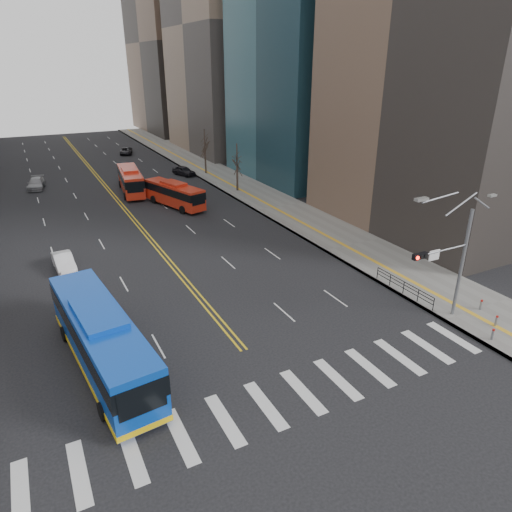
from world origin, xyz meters
TOP-DOWN VIEW (x-y plane):
  - ground at (0.00, 0.00)m, footprint 220.00×220.00m
  - sidewalk_right at (17.50, 45.00)m, footprint 7.00×130.00m
  - crosswalk at (0.00, 0.00)m, footprint 26.70×4.00m
  - centerline at (0.00, 55.00)m, footprint 0.55×100.00m
  - office_towers at (0.12, 68.51)m, footprint 83.00×134.00m
  - signal_mast at (13.77, 2.00)m, footprint 5.37×0.37m
  - pedestrian_railing at (14.30, 6.00)m, footprint 0.06×6.06m
  - bollards at (16.27, -0.17)m, footprint 2.87×3.17m
  - street_trees at (-7.18, 34.55)m, footprint 35.20×47.20m
  - blue_bus at (-8.10, 7.31)m, footprint 4.23×13.63m
  - red_bus_near at (5.88, 36.95)m, footprint 5.11×10.04m
  - red_bus_far at (2.59, 46.08)m, footprint 3.73×10.96m
  - car_white at (-8.66, 23.17)m, footprint 1.78×4.44m
  - car_dark_mid at (12.50, 52.67)m, footprint 3.17×4.69m
  - car_silver at (-9.01, 54.57)m, footprint 2.96×5.41m
  - car_dark_far at (8.35, 75.04)m, footprint 3.36×5.05m

SIDE VIEW (x-z plane):
  - ground at x=0.00m, z-range 0.00..0.00m
  - crosswalk at x=0.00m, z-range 0.00..0.01m
  - centerline at x=0.00m, z-range 0.00..0.01m
  - sidewalk_right at x=17.50m, z-range 0.00..0.15m
  - bollards at x=16.27m, z-range 0.16..0.94m
  - car_dark_far at x=8.35m, z-range 0.00..1.29m
  - car_white at x=-8.66m, z-range 0.00..1.44m
  - car_dark_mid at x=12.50m, z-range 0.00..1.48m
  - car_silver at x=-9.01m, z-range 0.00..1.49m
  - pedestrian_railing at x=14.30m, z-range 0.31..1.33m
  - red_bus_near at x=5.88m, z-range 0.18..3.33m
  - red_bus_far at x=2.59m, z-range 0.20..3.61m
  - blue_bus at x=-8.10m, z-range 0.10..3.96m
  - signal_mast at x=13.77m, z-range 0.16..9.55m
  - street_trees at x=-7.18m, z-range 1.07..8.67m
  - office_towers at x=0.12m, z-range -5.08..52.92m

